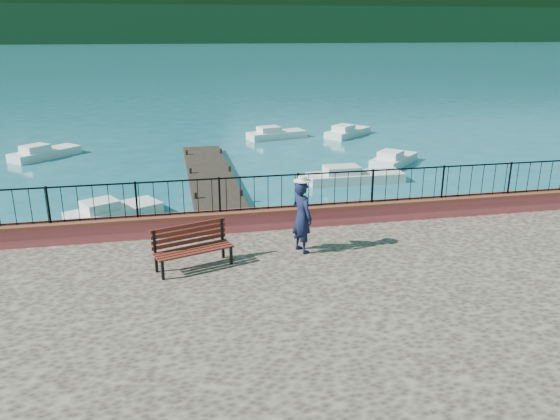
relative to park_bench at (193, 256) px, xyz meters
name	(u,v)px	position (x,y,z in m)	size (l,w,h in m)	color
ground	(347,328)	(3.37, -1.43, -1.51)	(2000.00, 2000.00, 0.00)	#19596B
parapet	(308,216)	(3.37, 2.27, -0.02)	(28.00, 0.46, 0.58)	#CA4949
railing	(308,190)	(3.37, 2.27, 0.75)	(27.00, 0.05, 0.95)	black
dock	(214,187)	(1.37, 10.57, -1.36)	(2.00, 16.00, 0.30)	#2D231C
far_forest	(168,25)	(3.37, 298.57, 7.49)	(900.00, 60.00, 18.00)	black
foothills	(166,4)	(3.37, 358.57, 20.49)	(900.00, 120.00, 44.00)	black
companion_hill	(378,36)	(223.37, 558.57, -1.51)	(448.00, 384.00, 180.00)	#142D23
park_bench	(193,256)	(0.00, 0.00, 0.00)	(1.94, 1.15, 1.02)	black
person	(302,217)	(2.73, 0.46, 0.61)	(0.67, 0.44, 1.84)	black
hat	(302,179)	(2.73, 0.46, 1.60)	(0.44, 0.44, 0.12)	silver
boat_0	(114,208)	(-2.50, 7.63, -1.11)	(3.31, 1.30, 0.80)	silver
boat_1	(355,174)	(7.74, 10.62, -1.11)	(4.34, 1.30, 0.80)	silver
boat_2	(394,157)	(10.81, 13.48, -1.11)	(3.25, 1.30, 0.80)	silver
boat_3	(45,150)	(-6.94, 18.75, -1.11)	(3.67, 1.30, 0.80)	silver
boat_4	(277,132)	(6.34, 21.65, -1.11)	(3.70, 1.30, 0.80)	silver
boat_5	(348,130)	(11.01, 21.47, -1.11)	(3.71, 1.30, 0.80)	silver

